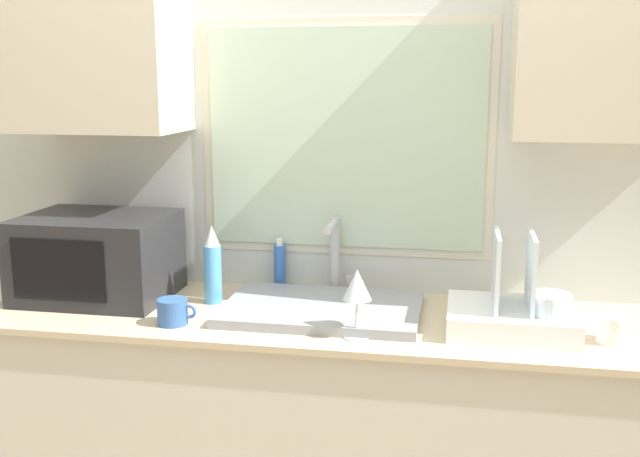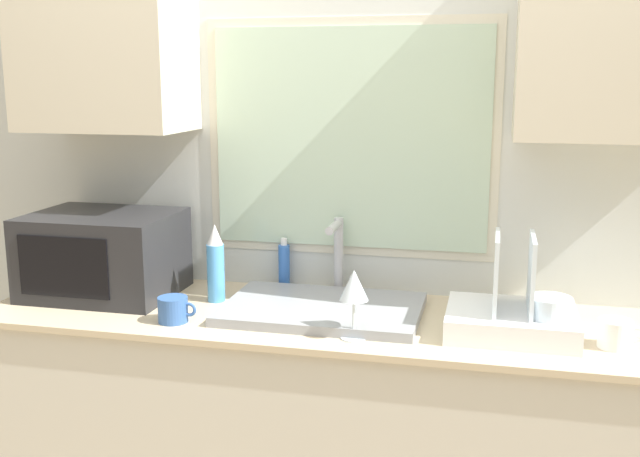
% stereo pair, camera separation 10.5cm
% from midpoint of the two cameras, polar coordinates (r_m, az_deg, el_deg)
% --- Properties ---
extents(countertop, '(2.19, 0.61, 0.89)m').
position_cam_midpoint_polar(countertop, '(2.52, 1.99, -16.22)').
color(countertop, beige).
rests_on(countertop, ground_plane).
extents(wall_back, '(6.00, 0.38, 2.60)m').
position_cam_midpoint_polar(wall_back, '(2.52, 3.42, 6.27)').
color(wall_back, silver).
rests_on(wall_back, ground_plane).
extents(sink_basin, '(0.61, 0.42, 0.03)m').
position_cam_midpoint_polar(sink_basin, '(2.36, 1.48, -6.16)').
color(sink_basin, gray).
rests_on(sink_basin, countertop).
extents(faucet, '(0.08, 0.16, 0.26)m').
position_cam_midpoint_polar(faucet, '(2.53, 2.62, -1.70)').
color(faucet, '#B7B7BC').
rests_on(faucet, countertop).
extents(microwave, '(0.48, 0.38, 0.28)m').
position_cam_midpoint_polar(microwave, '(2.62, -15.06, -1.90)').
color(microwave, '#232326').
rests_on(microwave, countertop).
extents(dish_rack, '(0.37, 0.31, 0.29)m').
position_cam_midpoint_polar(dish_rack, '(2.25, 15.92, -6.36)').
color(dish_rack, white).
rests_on(dish_rack, countertop).
extents(spray_bottle, '(0.06, 0.06, 0.26)m').
position_cam_midpoint_polar(spray_bottle, '(2.47, -6.76, -2.75)').
color(spray_bottle, '#4C99D8').
rests_on(spray_bottle, countertop).
extents(soap_bottle, '(0.04, 0.04, 0.18)m').
position_cam_midpoint_polar(soap_bottle, '(2.61, -1.60, -2.85)').
color(soap_bottle, blue).
rests_on(soap_bottle, countertop).
extents(mug_near_sink, '(0.12, 0.09, 0.08)m').
position_cam_midpoint_polar(mug_near_sink, '(2.31, -9.82, -6.11)').
color(mug_near_sink, '#335999').
rests_on(mug_near_sink, countertop).
extents(wine_glass, '(0.08, 0.08, 0.20)m').
position_cam_midpoint_polar(wine_glass, '(2.11, 4.03, -4.49)').
color(wine_glass, silver).
rests_on(wine_glass, countertop).
extents(mug_by_rack, '(0.12, 0.09, 0.08)m').
position_cam_midpoint_polar(mug_by_rack, '(2.24, 22.87, -7.41)').
color(mug_by_rack, white).
rests_on(mug_by_rack, countertop).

